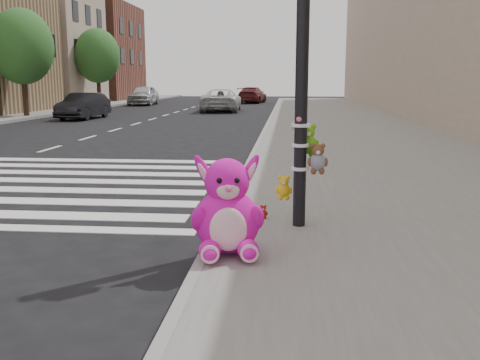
% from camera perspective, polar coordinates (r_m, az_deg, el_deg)
% --- Properties ---
extents(ground, '(120.00, 120.00, 0.00)m').
position_cam_1_polar(ground, '(5.88, -20.05, -9.94)').
color(ground, black).
rests_on(ground, ground).
extents(sidewalk_near, '(7.00, 80.00, 0.14)m').
position_cam_1_polar(sidewalk_near, '(15.30, 14.75, 3.06)').
color(sidewalk_near, slate).
rests_on(sidewalk_near, ground).
extents(curb_edge, '(0.12, 80.00, 0.15)m').
position_cam_1_polar(curb_edge, '(15.11, 1.73, 3.32)').
color(curb_edge, gray).
rests_on(curb_edge, ground).
extents(bld_far_d, '(6.00, 8.00, 10.00)m').
position_cam_1_polar(bld_far_d, '(43.91, -19.59, 14.00)').
color(bld_far_d, tan).
rests_on(bld_far_d, ground).
extents(bld_far_e, '(6.00, 10.00, 9.00)m').
position_cam_1_polar(bld_far_e, '(54.09, -14.61, 13.00)').
color(bld_far_e, brown).
rests_on(bld_far_e, ground).
extents(bld_near, '(5.00, 60.00, 10.00)m').
position_cam_1_polar(bld_near, '(26.40, 23.90, 16.32)').
color(bld_near, tan).
rests_on(bld_near, ground).
extents(signal_pole, '(0.66, 0.50, 4.00)m').
position_cam_1_polar(signal_pole, '(6.79, 6.77, 8.90)').
color(signal_pole, black).
rests_on(signal_pole, sidewalk_near).
extents(tree_far_b, '(3.20, 3.20, 5.44)m').
position_cam_1_polar(tree_far_b, '(30.26, -22.26, 13.02)').
color(tree_far_b, '#382619').
rests_on(tree_far_b, sidewalk_far).
extents(tree_far_c, '(3.20, 3.20, 5.44)m').
position_cam_1_polar(tree_far_c, '(40.37, -14.98, 12.67)').
color(tree_far_c, '#382619').
rests_on(tree_far_c, sidewalk_far).
extents(pink_bunny, '(0.80, 0.90, 1.11)m').
position_cam_1_polar(pink_bunny, '(5.74, -1.37, -3.57)').
color(pink_bunny, '#ED14B6').
rests_on(pink_bunny, sidewalk_near).
extents(red_teddy, '(0.14, 0.10, 0.19)m').
position_cam_1_polar(red_teddy, '(7.28, 2.50, -3.41)').
color(red_teddy, '#A61710').
rests_on(red_teddy, sidewalk_near).
extents(car_dark_far, '(1.59, 4.10, 1.33)m').
position_cam_1_polar(car_dark_far, '(28.78, -16.34, 7.59)').
color(car_dark_far, black).
rests_on(car_dark_far, ground).
extents(car_white_near, '(2.53, 5.16, 1.41)m').
position_cam_1_polar(car_white_near, '(34.25, -2.01, 8.50)').
color(car_white_near, silver).
rests_on(car_white_near, ground).
extents(car_maroon_near, '(2.47, 4.88, 1.36)m').
position_cam_1_polar(car_maroon_near, '(46.61, 1.30, 9.05)').
color(car_maroon_near, maroon).
rests_on(car_maroon_near, ground).
extents(car_silver_deep, '(2.08, 4.70, 1.57)m').
position_cam_1_polar(car_silver_deep, '(43.41, -10.27, 8.91)').
color(car_silver_deep, silver).
rests_on(car_silver_deep, ground).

